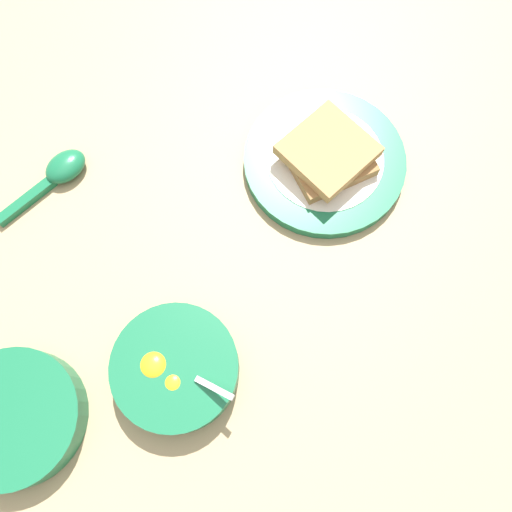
% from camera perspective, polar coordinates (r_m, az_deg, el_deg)
% --- Properties ---
extents(ground_plane, '(3.00, 3.00, 0.00)m').
position_cam_1_polar(ground_plane, '(0.67, -6.79, -3.13)').
color(ground_plane, tan).
extents(egg_bowl, '(0.16, 0.15, 0.07)m').
position_cam_1_polar(egg_bowl, '(0.63, -9.16, -12.52)').
color(egg_bowl, '#196B42').
rests_on(egg_bowl, ground_plane).
extents(toast_plate, '(0.23, 0.23, 0.02)m').
position_cam_1_polar(toast_plate, '(0.73, 7.82, 10.70)').
color(toast_plate, '#196B42').
rests_on(toast_plate, ground_plane).
extents(toast_sandwich, '(0.15, 0.14, 0.04)m').
position_cam_1_polar(toast_sandwich, '(0.70, 8.25, 11.42)').
color(toast_sandwich, '#9E7042').
rests_on(toast_sandwich, toast_plate).
extents(soup_spoon, '(0.09, 0.15, 0.03)m').
position_cam_1_polar(soup_spoon, '(0.76, -21.65, 8.85)').
color(soup_spoon, '#196B42').
rests_on(soup_spoon, ground_plane).
extents(congee_bowl, '(0.16, 0.16, 0.04)m').
position_cam_1_polar(congee_bowl, '(0.68, -25.88, -16.26)').
color(congee_bowl, '#196B42').
rests_on(congee_bowl, ground_plane).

